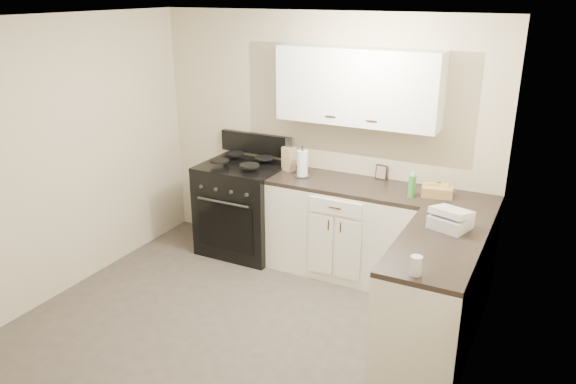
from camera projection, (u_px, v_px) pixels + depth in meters
The scene contains 21 objects.
floor at pixel (229, 337), 4.61m from camera, with size 3.60×3.60×0.00m, color #473F38.
ceiling at pixel (216, 19), 3.75m from camera, with size 3.60×3.60×0.00m, color white.
wall_back at pixel (321, 140), 5.68m from camera, with size 3.60×3.60×0.00m, color beige.
wall_right at pixel (472, 241), 3.41m from camera, with size 3.60×3.60×0.00m, color beige.
wall_left at pixel (52, 162), 4.95m from camera, with size 3.60×3.60×0.00m, color beige.
wall_front at pixel (16, 311), 2.67m from camera, with size 3.60×3.60×0.00m, color beige.
base_cabinets_back at pixel (346, 230), 5.53m from camera, with size 1.55×0.60×0.90m, color white.
base_cabinets_right at pixel (441, 284), 4.53m from camera, with size 0.60×1.90×0.90m, color white.
countertop_back at pixel (348, 185), 5.37m from camera, with size 1.55×0.60×0.04m, color black.
countertop_right at pixel (447, 231), 4.36m from camera, with size 0.60×1.90×0.04m, color black.
upper_cabinets at pixel (358, 87), 5.18m from camera, with size 1.55×0.30×0.70m, color white.
stove at pixel (243, 210), 6.00m from camera, with size 0.84×0.72×1.01m, color black.
knife_block at pixel (289, 159), 5.70m from camera, with size 0.11×0.10×0.24m, color tan.
paper_towel at pixel (302, 164), 5.51m from camera, with size 0.11×0.11×0.26m, color white.
soap_bottle at pixel (412, 186), 4.98m from camera, with size 0.07×0.07×0.20m, color green.
picture_frame at pixel (381, 172), 5.45m from camera, with size 0.12×0.02×0.14m, color black.
wicker_basket at pixel (437, 191), 5.02m from camera, with size 0.27×0.18×0.09m, color tan.
countertop_grill at pixel (450, 222), 4.35m from camera, with size 0.27×0.26×0.10m, color silver.
glass_jar at pixel (416, 266), 3.63m from camera, with size 0.08×0.08×0.13m, color silver.
oven_mitt_near at pixel (387, 300), 4.32m from camera, with size 0.02×0.17×0.29m, color black.
oven_mitt_far at pixel (390, 286), 4.32m from camera, with size 0.02×0.13×0.23m, color black.
Camera 1 is at (2.21, -3.27, 2.70)m, focal length 35.00 mm.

